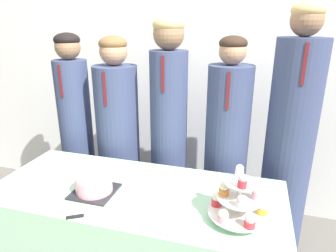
{
  "coord_description": "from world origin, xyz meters",
  "views": [
    {
      "loc": [
        0.56,
        -0.96,
        1.55
      ],
      "look_at": [
        0.17,
        0.36,
        1.08
      ],
      "focal_mm": 32.0,
      "sensor_mm": 36.0,
      "label": 1
    }
  ],
  "objects": [
    {
      "name": "student_4",
      "position": [
        0.79,
        0.89,
        0.79
      ],
      "size": [
        0.29,
        0.29,
        1.66
      ],
      "color": "#384266",
      "rests_on": "ground_plane"
    },
    {
      "name": "student_1",
      "position": [
        -0.36,
        0.89,
        0.7
      ],
      "size": [
        0.3,
        0.31,
        1.47
      ],
      "color": "#384266",
      "rests_on": "ground_plane"
    },
    {
      "name": "student_3",
      "position": [
        0.41,
        0.89,
        0.7
      ],
      "size": [
        0.28,
        0.28,
        1.48
      ],
      "color": "#384266",
      "rests_on": "ground_plane"
    },
    {
      "name": "cupcake_stand",
      "position": [
        0.53,
        0.22,
        0.82
      ],
      "size": [
        0.27,
        0.27,
        0.25
      ],
      "color": "silver",
      "rests_on": "table"
    },
    {
      "name": "table",
      "position": [
        0.0,
        0.32,
        0.36
      ],
      "size": [
        1.54,
        0.65,
        0.71
      ],
      "color": "#A8DBB2",
      "rests_on": "ground_plane"
    },
    {
      "name": "wall_back",
      "position": [
        0.0,
        1.48,
        1.35
      ],
      "size": [
        9.0,
        0.06,
        2.7
      ],
      "color": "silver",
      "rests_on": "ground_plane"
    },
    {
      "name": "cake_knife",
      "position": [
        -0.13,
        0.05,
        0.71
      ],
      "size": [
        0.23,
        0.15,
        0.01
      ],
      "rotation": [
        0.0,
        0.0,
        0.53
      ],
      "color": "silver",
      "rests_on": "table"
    },
    {
      "name": "student_2",
      "position": [
        0.02,
        0.89,
        0.79
      ],
      "size": [
        0.25,
        0.25,
        1.59
      ],
      "color": "#384266",
      "rests_on": "ground_plane"
    },
    {
      "name": "student_0",
      "position": [
        -0.71,
        0.89,
        0.73
      ],
      "size": [
        0.24,
        0.25,
        1.49
      ],
      "color": "#384266",
      "rests_on": "ground_plane"
    },
    {
      "name": "round_cake",
      "position": [
        -0.2,
        0.24,
        0.77
      ],
      "size": [
        0.22,
        0.22,
        0.12
      ],
      "color": "#232328",
      "rests_on": "table"
    }
  ]
}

